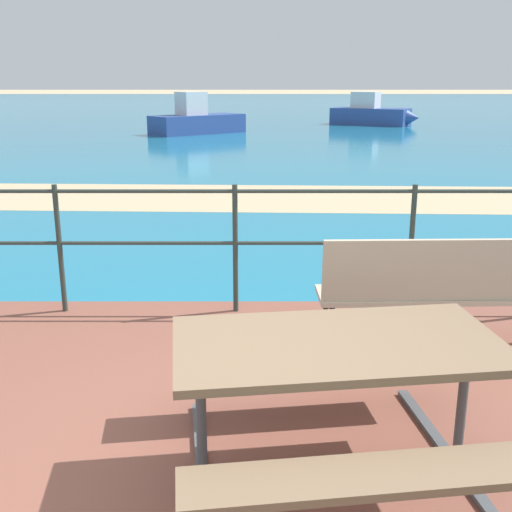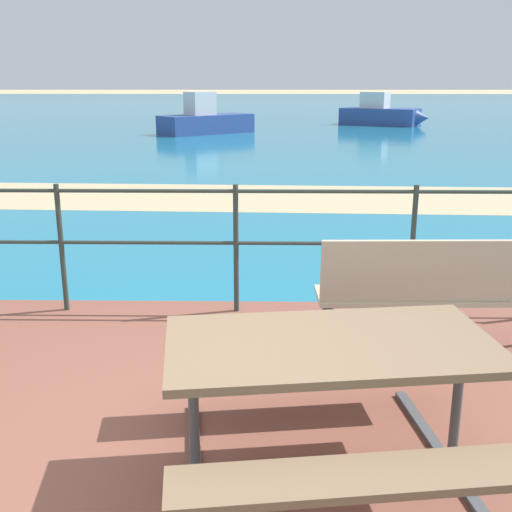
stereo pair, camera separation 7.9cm
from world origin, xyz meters
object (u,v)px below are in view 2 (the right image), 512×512
object	(u,v)px
boat_near	(381,114)
picnic_table	(330,373)
boat_mid	(208,121)
park_bench	(443,286)

from	to	relation	value
boat_near	picnic_table	bearing A→B (deg)	-72.17
picnic_table	boat_mid	world-z (taller)	boat_mid
picnic_table	boat_mid	bearing A→B (deg)	89.51
picnic_table	park_bench	distance (m)	1.69
picnic_table	boat_mid	distance (m)	21.17
park_bench	boat_near	bearing A→B (deg)	-100.57
boat_near	boat_mid	bearing A→B (deg)	-119.91
boat_mid	picnic_table	bearing A→B (deg)	-122.95
park_bench	boat_mid	xyz separation A→B (m)	(-3.46, 19.61, -0.13)
boat_mid	park_bench	bearing A→B (deg)	-119.82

